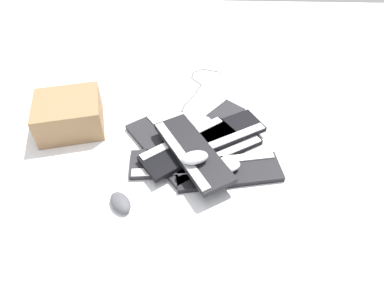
# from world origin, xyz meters

# --- Properties ---
(ground_plane) EXTENTS (3.20, 3.20, 0.00)m
(ground_plane) POSITION_xyz_m (0.00, 0.00, 0.00)
(ground_plane) COLOR white
(keyboard_0) EXTENTS (0.44, 0.39, 0.03)m
(keyboard_0) POSITION_xyz_m (0.13, -0.11, 0.01)
(keyboard_0) COLOR #232326
(keyboard_0) RESTS_ON ground
(keyboard_1) EXTENTS (0.44, 0.39, 0.03)m
(keyboard_1) POSITION_xyz_m (-0.02, 0.07, 0.01)
(keyboard_1) COLOR #232326
(keyboard_1) RESTS_ON ground
(keyboard_2) EXTENTS (0.19, 0.45, 0.03)m
(keyboard_2) POSITION_xyz_m (-0.10, -0.01, 0.01)
(keyboard_2) COLOR #232326
(keyboard_2) RESTS_ON ground
(keyboard_3) EXTENTS (0.22, 0.46, 0.03)m
(keyboard_3) POSITION_xyz_m (-0.14, -0.21, 0.01)
(keyboard_3) COLOR black
(keyboard_3) RESTS_ON ground
(keyboard_4) EXTENTS (0.36, 0.45, 0.03)m
(keyboard_4) POSITION_xyz_m (-0.02, -0.15, 0.01)
(keyboard_4) COLOR black
(keyboard_4) RESTS_ON ground
(keyboard_5) EXTENTS (0.39, 0.44, 0.03)m
(keyboard_5) POSITION_xyz_m (-0.04, -0.04, 0.04)
(keyboard_5) COLOR black
(keyboard_5) RESTS_ON keyboard_2
(keyboard_6) EXTENTS (0.35, 0.46, 0.03)m
(keyboard_6) POSITION_xyz_m (0.04, -0.16, 0.04)
(keyboard_6) COLOR black
(keyboard_6) RESTS_ON keyboard_4
(keyboard_7) EXTENTS (0.45, 0.36, 0.03)m
(keyboard_7) POSITION_xyz_m (-0.09, -0.06, 0.07)
(keyboard_7) COLOR black
(keyboard_7) RESTS_ON keyboard_5
(mouse_0) EXTENTS (0.13, 0.12, 0.04)m
(mouse_0) POSITION_xyz_m (-0.32, 0.21, 0.02)
(mouse_0) COLOR #4C4C51
(mouse_0) RESTS_ON ground
(mouse_1) EXTENTS (0.10, 0.12, 0.04)m
(mouse_1) POSITION_xyz_m (-0.14, -0.20, 0.05)
(mouse_1) COLOR silver
(mouse_1) RESTS_ON keyboard_3
(mouse_2) EXTENTS (0.10, 0.13, 0.04)m
(mouse_2) POSITION_xyz_m (-0.16, -0.07, 0.11)
(mouse_2) COLOR #B7B7BC
(mouse_2) RESTS_ON keyboard_7
(mouse_3) EXTENTS (0.12, 0.13, 0.04)m
(mouse_3) POSITION_xyz_m (0.11, -0.09, 0.05)
(mouse_3) COLOR silver
(mouse_3) RESTS_ON keyboard_0
(cable_0) EXTENTS (0.39, 0.21, 0.01)m
(cable_0) POSITION_xyz_m (0.49, -0.07, 0.00)
(cable_0) COLOR #59595B
(cable_0) RESTS_ON ground
(cardboard_box) EXTENTS (0.32, 0.34, 0.16)m
(cardboard_box) POSITION_xyz_m (0.12, 0.52, 0.08)
(cardboard_box) COLOR olive
(cardboard_box) RESTS_ON ground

